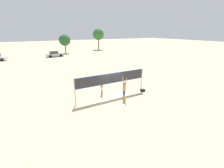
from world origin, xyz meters
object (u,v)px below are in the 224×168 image
Objects in this scene: player_spiker at (124,88)px; parked_car_near at (55,54)px; volleyball_net at (112,80)px; tree_right_cluster at (98,34)px; player_blocker at (102,85)px; gear_bag at (143,90)px; volleyball at (125,99)px; tree_left_cluster at (65,40)px.

parked_car_near is at bearing 2.90° from player_spiker.
volleyball_net reaches higher than parked_car_near.
tree_right_cluster is at bearing 23.36° from parked_car_near.
player_spiker is (0.69, -1.16, -0.61)m from volleyball_net.
gear_bag is (4.33, -1.49, -0.93)m from player_blocker.
gear_bag reaches higher than volleyball.
gear_bag is (2.99, 0.73, -1.08)m from player_spiker.
player_blocker reaches higher than gear_bag.
player_blocker is at bearing -113.82° from tree_right_cluster.
volleyball is 3.18m from gear_bag.
player_blocker is 33.97m from tree_left_cluster.
volleyball is (1.30, -2.46, -0.94)m from player_blocker.
tree_left_cluster reaches higher than gear_bag.
tree_right_cluster is at bearing 16.61° from tree_left_cluster.
volleyball_net is 1.76× the size of parked_car_near.
tree_right_cluster is at bearing 67.59° from volleyball_net.
gear_bag is at bearing 17.75° from volleyball.
tree_left_cluster is 0.76× the size of tree_right_cluster.
volleyball_net is at bearing 114.72° from volleyball.
player_blocker reaches higher than volleyball.
volleyball_net reaches higher than gear_bag.
player_spiker is 1.13× the size of player_blocker.
player_blocker is at bearing -95.19° from parked_car_near.
volleyball is 42.96m from tree_right_cluster.
gear_bag is at bearing 71.06° from player_blocker.
player_spiker is at bearing -94.07° from tree_left_cluster.
player_spiker is at bearing -166.27° from gear_bag.
tree_left_cluster is at bearing 173.40° from player_blocker.
gear_bag is (3.03, 0.97, 0.01)m from volleyball.
parked_car_near is at bearing 92.80° from volleyball.
player_blocker is 0.37× the size of tree_left_cluster.
player_spiker is 2.59m from player_blocker.
gear_bag is 41.07m from tree_right_cluster.
player_blocker is at bearing 161.06° from gear_bag.
volleyball_net is 1.45m from player_blocker.
tree_right_cluster is (15.17, 39.62, 3.99)m from player_spiker.
player_spiker is 10.05× the size of volleyball.
volleyball is 36.37m from tree_left_cluster.
volleyball is 0.03× the size of tree_right_cluster.
player_spiker is 1.12m from volleyball.
tree_left_cluster is at bearing 85.89° from volleyball.
tree_right_cluster reaches higher than player_blocker.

